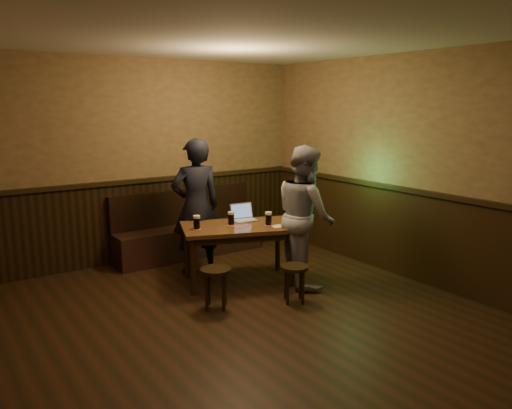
{
  "coord_description": "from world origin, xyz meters",
  "views": [
    {
      "loc": [
        -2.57,
        -3.62,
        2.17
      ],
      "look_at": [
        0.81,
        1.28,
        0.98
      ],
      "focal_mm": 35.0,
      "sensor_mm": 36.0,
      "label": 1
    }
  ],
  "objects_px": {
    "bench": "(188,234)",
    "person_grey": "(305,215)",
    "pint_mid": "(231,218)",
    "pint_right": "(268,218)",
    "pint_left": "(197,222)",
    "person_suit": "(196,206)",
    "stool_right": "(294,273)",
    "stool_left": "(216,276)",
    "laptop": "(243,216)",
    "pub_table": "(238,233)"
  },
  "relations": [
    {
      "from": "bench",
      "to": "person_grey",
      "type": "relative_size",
      "value": 1.29
    },
    {
      "from": "pint_mid",
      "to": "pint_right",
      "type": "height_order",
      "value": "pint_right"
    },
    {
      "from": "pint_left",
      "to": "person_suit",
      "type": "height_order",
      "value": "person_suit"
    },
    {
      "from": "stool_right",
      "to": "person_grey",
      "type": "xyz_separation_m",
      "value": [
        0.5,
        0.42,
        0.51
      ]
    },
    {
      "from": "bench",
      "to": "pint_mid",
      "type": "relative_size",
      "value": 13.46
    },
    {
      "from": "stool_left",
      "to": "stool_right",
      "type": "bearing_deg",
      "value": -23.35
    },
    {
      "from": "pint_mid",
      "to": "pint_left",
      "type": "bearing_deg",
      "value": 173.99
    },
    {
      "from": "bench",
      "to": "laptop",
      "type": "height_order",
      "value": "bench"
    },
    {
      "from": "pint_left",
      "to": "pint_mid",
      "type": "distance_m",
      "value": 0.45
    },
    {
      "from": "pint_mid",
      "to": "person_suit",
      "type": "height_order",
      "value": "person_suit"
    },
    {
      "from": "pint_right",
      "to": "laptop",
      "type": "bearing_deg",
      "value": 106.29
    },
    {
      "from": "stool_right",
      "to": "laptop",
      "type": "bearing_deg",
      "value": 88.26
    },
    {
      "from": "stool_right",
      "to": "person_grey",
      "type": "relative_size",
      "value": 0.25
    },
    {
      "from": "stool_right",
      "to": "laptop",
      "type": "xyz_separation_m",
      "value": [
        0.03,
        1.08,
        0.44
      ]
    },
    {
      "from": "person_suit",
      "to": "pint_right",
      "type": "bearing_deg",
      "value": 135.31
    },
    {
      "from": "pint_mid",
      "to": "person_suit",
      "type": "relative_size",
      "value": 0.09
    },
    {
      "from": "pub_table",
      "to": "pint_right",
      "type": "bearing_deg",
      "value": -13.1
    },
    {
      "from": "pint_left",
      "to": "pint_mid",
      "type": "xyz_separation_m",
      "value": [
        0.45,
        -0.05,
        -0.0
      ]
    },
    {
      "from": "pint_right",
      "to": "stool_left",
      "type": "bearing_deg",
      "value": -159.92
    },
    {
      "from": "pint_right",
      "to": "laptop",
      "type": "distance_m",
      "value": 0.4
    },
    {
      "from": "stool_right",
      "to": "pint_right",
      "type": "xyz_separation_m",
      "value": [
        0.15,
        0.7,
        0.47
      ]
    },
    {
      "from": "pint_right",
      "to": "person_grey",
      "type": "bearing_deg",
      "value": -38.13
    },
    {
      "from": "stool_left",
      "to": "laptop",
      "type": "xyz_separation_m",
      "value": [
        0.84,
        0.73,
        0.42
      ]
    },
    {
      "from": "pub_table",
      "to": "pint_left",
      "type": "bearing_deg",
      "value": -172.77
    },
    {
      "from": "bench",
      "to": "pub_table",
      "type": "bearing_deg",
      "value": -90.0
    },
    {
      "from": "stool_left",
      "to": "person_suit",
      "type": "xyz_separation_m",
      "value": [
        0.4,
        1.19,
        0.52
      ]
    },
    {
      "from": "pub_table",
      "to": "pint_right",
      "type": "distance_m",
      "value": 0.41
    },
    {
      "from": "stool_right",
      "to": "person_grey",
      "type": "distance_m",
      "value": 0.83
    },
    {
      "from": "bench",
      "to": "pint_mid",
      "type": "distance_m",
      "value": 1.39
    },
    {
      "from": "bench",
      "to": "stool_left",
      "type": "xyz_separation_m",
      "value": [
        -0.64,
        -1.92,
        0.05
      ]
    },
    {
      "from": "pub_table",
      "to": "pint_right",
      "type": "xyz_separation_m",
      "value": [
        0.31,
        -0.21,
        0.18
      ]
    },
    {
      "from": "stool_left",
      "to": "laptop",
      "type": "distance_m",
      "value": 1.19
    },
    {
      "from": "pint_mid",
      "to": "person_suit",
      "type": "distance_m",
      "value": 0.6
    },
    {
      "from": "stool_left",
      "to": "laptop",
      "type": "height_order",
      "value": "laptop"
    },
    {
      "from": "bench",
      "to": "laptop",
      "type": "relative_size",
      "value": 6.69
    },
    {
      "from": "stool_left",
      "to": "pint_left",
      "type": "bearing_deg",
      "value": 78.32
    },
    {
      "from": "pint_left",
      "to": "pint_mid",
      "type": "relative_size",
      "value": 1.02
    },
    {
      "from": "pint_left",
      "to": "person_grey",
      "type": "height_order",
      "value": "person_grey"
    },
    {
      "from": "laptop",
      "to": "stool_left",
      "type": "bearing_deg",
      "value": -131.45
    },
    {
      "from": "stool_left",
      "to": "person_suit",
      "type": "height_order",
      "value": "person_suit"
    },
    {
      "from": "pub_table",
      "to": "pint_right",
      "type": "relative_size",
      "value": 9.22
    },
    {
      "from": "pint_mid",
      "to": "pint_right",
      "type": "xyz_separation_m",
      "value": [
        0.36,
        -0.28,
        0.0
      ]
    },
    {
      "from": "bench",
      "to": "stool_right",
      "type": "relative_size",
      "value": 5.22
    },
    {
      "from": "pub_table",
      "to": "laptop",
      "type": "height_order",
      "value": "laptop"
    },
    {
      "from": "person_suit",
      "to": "person_grey",
      "type": "bearing_deg",
      "value": 141.01
    },
    {
      "from": "laptop",
      "to": "person_suit",
      "type": "relative_size",
      "value": 0.19
    },
    {
      "from": "pub_table",
      "to": "stool_left",
      "type": "height_order",
      "value": "pub_table"
    },
    {
      "from": "pint_left",
      "to": "pint_right",
      "type": "distance_m",
      "value": 0.87
    },
    {
      "from": "pint_right",
      "to": "person_suit",
      "type": "bearing_deg",
      "value": 123.27
    },
    {
      "from": "stool_left",
      "to": "stool_right",
      "type": "height_order",
      "value": "stool_left"
    }
  ]
}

